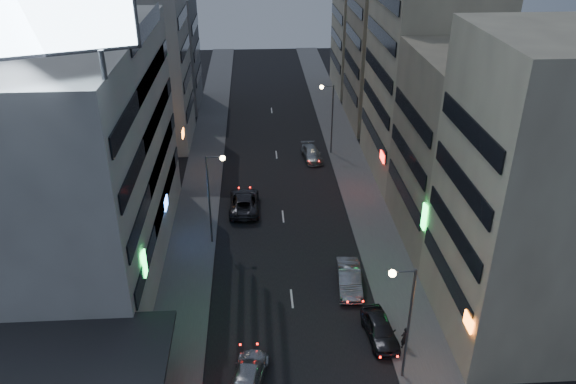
{
  "coord_description": "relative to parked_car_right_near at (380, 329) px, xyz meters",
  "views": [
    {
      "loc": [
        -2.33,
        -18.82,
        26.42
      ],
      "look_at": [
        0.04,
        19.23,
        6.16
      ],
      "focal_mm": 35.0,
      "sensor_mm": 36.0,
      "label": 1
    }
  ],
  "objects": [
    {
      "name": "sidewalk_left",
      "position": [
        -13.6,
        20.47,
        -0.7
      ],
      "size": [
        4.0,
        120.0,
        0.12
      ],
      "primitive_type": "cube",
      "color": "#4C4C4F",
      "rests_on": "ground"
    },
    {
      "name": "sidewalk_right",
      "position": [
        2.4,
        20.47,
        -0.7
      ],
      "size": [
        4.0,
        120.0,
        0.12
      ],
      "primitive_type": "cube",
      "color": "#4C4C4F",
      "rests_on": "ground"
    },
    {
      "name": "white_building",
      "position": [
        -22.6,
        10.47,
        8.24
      ],
      "size": [
        14.0,
        24.0,
        18.0
      ],
      "primitive_type": "cube",
      "color": "#BBBAB5",
      "rests_on": "ground"
    },
    {
      "name": "shophouse_near",
      "position": [
        9.4,
        0.97,
        9.24
      ],
      "size": [
        10.0,
        11.0,
        20.0
      ],
      "primitive_type": "cube",
      "color": "#C2B898",
      "rests_on": "ground"
    },
    {
      "name": "shophouse_mid",
      "position": [
        9.9,
        12.47,
        7.24
      ],
      "size": [
        11.0,
        12.0,
        16.0
      ],
      "primitive_type": "cube",
      "color": "tan",
      "rests_on": "ground"
    },
    {
      "name": "shophouse_far",
      "position": [
        9.4,
        25.47,
        10.24
      ],
      "size": [
        10.0,
        14.0,
        22.0
      ],
      "primitive_type": "cube",
      "color": "#C2B898",
      "rests_on": "ground"
    },
    {
      "name": "far_left_a",
      "position": [
        -21.1,
        35.47,
        9.24
      ],
      "size": [
        11.0,
        10.0,
        20.0
      ],
      "primitive_type": "cube",
      "color": "#BBBAB5",
      "rests_on": "ground"
    },
    {
      "name": "far_left_b",
      "position": [
        -21.6,
        48.47,
        6.74
      ],
      "size": [
        12.0,
        10.0,
        15.0
      ],
      "primitive_type": "cube",
      "color": "gray",
      "rests_on": "ground"
    },
    {
      "name": "far_right_a",
      "position": [
        9.9,
        40.47,
        8.24
      ],
      "size": [
        11.0,
        12.0,
        18.0
      ],
      "primitive_type": "cube",
      "color": "tan",
      "rests_on": "ground"
    },
    {
      "name": "far_right_b",
      "position": [
        10.4,
        54.47,
        11.24
      ],
      "size": [
        12.0,
        12.0,
        24.0
      ],
      "primitive_type": "cube",
      "color": "#C2B898",
      "rests_on": "ground"
    },
    {
      "name": "billboard",
      "position": [
        -18.59,
        0.45,
        20.9
      ],
      "size": [
        9.52,
        3.75,
        6.2
      ],
      "rotation": [
        0.0,
        0.0,
        0.35
      ],
      "color": "#595B60",
      "rests_on": "white_building"
    },
    {
      "name": "street_lamp_right_near",
      "position": [
        0.3,
        -3.53,
        4.6
      ],
      "size": [
        1.6,
        0.44,
        8.02
      ],
      "color": "#595B60",
      "rests_on": "sidewalk_right"
    },
    {
      "name": "street_lamp_left",
      "position": [
        -11.5,
        12.47,
        4.6
      ],
      "size": [
        1.6,
        0.44,
        8.02
      ],
      "color": "#595B60",
      "rests_on": "sidewalk_left"
    },
    {
      "name": "street_lamp_right_far",
      "position": [
        0.3,
        30.47,
        4.6
      ],
      "size": [
        1.6,
        0.44,
        8.02
      ],
      "color": "#595B60",
      "rests_on": "sidewalk_right"
    },
    {
      "name": "parked_car_right_near",
      "position": [
        0.0,
        0.0,
        0.0
      ],
      "size": [
        2.21,
        4.62,
        1.52
      ],
      "primitive_type": "imported",
      "rotation": [
        0.0,
        0.0,
        0.09
      ],
      "color": "#28282D",
      "rests_on": "ground"
    },
    {
      "name": "parked_car_right_mid",
      "position": [
        -1.19,
        5.61,
        0.04
      ],
      "size": [
        2.05,
        4.96,
        1.6
      ],
      "primitive_type": "imported",
      "rotation": [
        0.0,
        0.0,
        -0.08
      ],
      "color": "gray",
      "rests_on": "ground"
    },
    {
      "name": "parked_car_left",
      "position": [
        -9.18,
        18.03,
        0.06
      ],
      "size": [
        2.76,
        5.91,
        1.64
      ],
      "primitive_type": "imported",
      "rotation": [
        0.0,
        0.0,
        3.13
      ],
      "color": "#29282D",
      "rests_on": "ground"
    },
    {
      "name": "parked_car_right_far",
      "position": [
        -1.68,
        29.04,
        -0.09
      ],
      "size": [
        2.42,
        4.85,
        1.35
      ],
      "primitive_type": "imported",
      "rotation": [
        0.0,
        0.0,
        0.12
      ],
      "color": "#94979B",
      "rests_on": "ground"
    },
    {
      "name": "road_car_silver",
      "position": [
        -8.75,
        -3.39,
        -0.08
      ],
      "size": [
        2.87,
        4.98,
        1.36
      ],
      "primitive_type": "imported",
      "rotation": [
        0.0,
        0.0,
        2.93
      ],
      "color": "#ADB0B5",
      "rests_on": "ground"
    },
    {
      "name": "person",
      "position": [
        1.39,
        -1.13,
        0.17
      ],
      "size": [
        0.68,
        0.55,
        1.63
      ],
      "primitive_type": "imported",
      "rotation": [
        0.0,
        0.0,
        3.44
      ],
      "color": "black",
      "rests_on": "sidewalk_right"
    }
  ]
}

